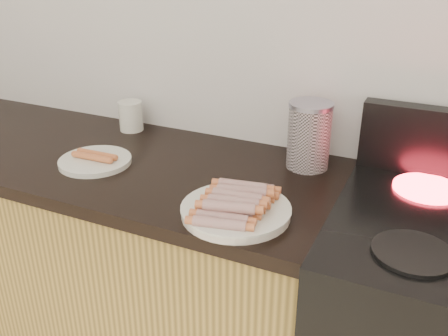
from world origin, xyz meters
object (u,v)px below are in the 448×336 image
at_px(main_plate, 236,212).
at_px(side_plate, 95,161).
at_px(canister, 309,135).
at_px(mug, 131,116).

relative_size(main_plate, side_plate, 1.24).
distance_m(main_plate, canister, 0.38).
bearing_deg(main_plate, mug, 145.78).
bearing_deg(side_plate, mug, 102.91).
distance_m(main_plate, side_plate, 0.54).
xyz_separation_m(side_plate, canister, (0.61, 0.26, 0.09)).
height_order(canister, mug, canister).
bearing_deg(mug, canister, -3.45).
xyz_separation_m(main_plate, canister, (0.08, 0.36, 0.09)).
relative_size(main_plate, mug, 2.60).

